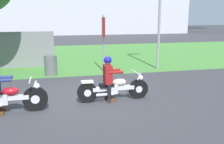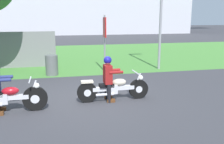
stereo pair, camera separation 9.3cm
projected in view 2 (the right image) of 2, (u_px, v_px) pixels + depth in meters
ground at (87, 99)px, 7.94m from camera, size 120.00×120.00×0.00m
grass_verge at (69, 56)px, 16.68m from camera, size 60.00×12.00×0.01m
motorcycle_lead at (114, 88)px, 7.77m from camera, size 2.23×0.66×0.86m
rider_lead at (108, 75)px, 7.64m from camera, size 0.55×0.48×1.38m
motorcycle_follow at (4, 98)px, 6.74m from camera, size 2.28×0.66×0.89m
trash_can at (52, 65)px, 11.10m from camera, size 0.54×0.54×0.89m
sign_banner at (105, 35)px, 11.59m from camera, size 0.08×0.60×2.60m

